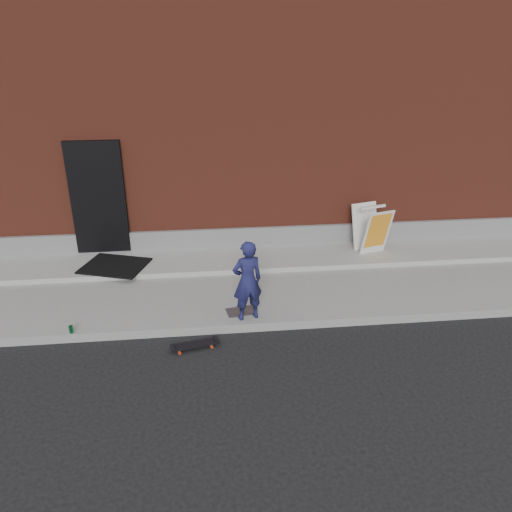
{
  "coord_description": "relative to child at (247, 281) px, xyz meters",
  "views": [
    {
      "loc": [
        -0.54,
        -6.73,
        4.32
      ],
      "look_at": [
        0.28,
        0.8,
        0.97
      ],
      "focal_mm": 35.0,
      "sensor_mm": 36.0,
      "label": 1
    }
  ],
  "objects": [
    {
      "name": "apron",
      "position": [
        -0.08,
        2.2,
        -0.62
      ],
      "size": [
        20.0,
        1.2,
        0.1
      ],
      "primitive_type": "cube",
      "color": "gray",
      "rests_on": "sidewalk"
    },
    {
      "name": "building",
      "position": [
        -0.08,
        6.79,
        1.68
      ],
      "size": [
        20.0,
        8.1,
        5.0
      ],
      "color": "maroon",
      "rests_on": "ground"
    },
    {
      "name": "doormat",
      "position": [
        -2.38,
        2.01,
        -0.55
      ],
      "size": [
        1.39,
        1.26,
        0.03
      ],
      "primitive_type": "cube",
      "rotation": [
        0.0,
        0.0,
        -0.33
      ],
      "color": "black",
      "rests_on": "apron"
    },
    {
      "name": "ground",
      "position": [
        -0.08,
        -0.2,
        -0.82
      ],
      "size": [
        80.0,
        80.0,
        0.0
      ],
      "primitive_type": "plane",
      "color": "black",
      "rests_on": "ground"
    },
    {
      "name": "sidewalk",
      "position": [
        -0.08,
        1.3,
        -0.74
      ],
      "size": [
        20.0,
        3.0,
        0.15
      ],
      "primitive_type": "cube",
      "color": "slate",
      "rests_on": "ground"
    },
    {
      "name": "skateboard",
      "position": [
        -0.85,
        -0.55,
        -0.75
      ],
      "size": [
        0.73,
        0.33,
        0.08
      ],
      "color": "#B02A12",
      "rests_on": "ground"
    },
    {
      "name": "utility_plate",
      "position": [
        -0.09,
        0.2,
        -0.66
      ],
      "size": [
        0.52,
        0.38,
        0.01
      ],
      "primitive_type": "cube",
      "rotation": [
        0.0,
        0.0,
        0.16
      ],
      "color": "#525257",
      "rests_on": "sidewalk"
    },
    {
      "name": "child",
      "position": [
        0.0,
        0.0,
        0.0
      ],
      "size": [
        0.55,
        0.43,
        1.33
      ],
      "primitive_type": "imported",
      "rotation": [
        0.0,
        0.0,
        3.4
      ],
      "color": "#1A1B48",
      "rests_on": "sidewalk"
    },
    {
      "name": "pizza_sign",
      "position": [
        2.74,
        2.23,
        -0.08
      ],
      "size": [
        0.74,
        0.82,
        0.96
      ],
      "color": "silver",
      "rests_on": "apron"
    },
    {
      "name": "soda_can",
      "position": [
        -2.73,
        -0.15,
        -0.6
      ],
      "size": [
        0.08,
        0.08,
        0.12
      ],
      "primitive_type": "cylinder",
      "rotation": [
        0.0,
        0.0,
        -0.27
      ],
      "color": "#1A8644",
      "rests_on": "sidewalk"
    }
  ]
}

